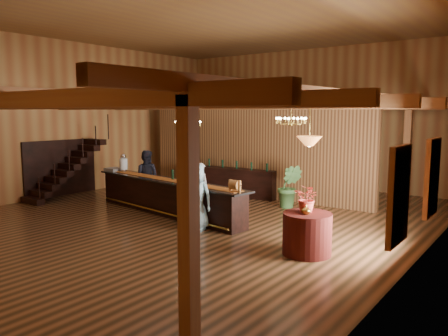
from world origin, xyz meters
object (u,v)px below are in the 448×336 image
Objects in this scene: beverage_dispenser at (123,163)px; chandelier_right at (291,120)px; tasting_bar at (167,196)px; staff_second at (146,176)px; backbar_shelf at (230,182)px; floor_plant at (289,186)px; chandelier_left at (188,124)px; guest at (196,197)px; pendant_lamp at (309,141)px; round_table at (307,234)px; bartender at (201,188)px; raffle_drum at (235,185)px.

chandelier_right is (5.72, 0.89, 1.46)m from beverage_dispenser.
staff_second is at bearing 162.98° from tasting_bar.
floor_plant is at bearing -19.58° from backbar_shelf.
chandelier_left is 0.47× the size of guest.
staff_second is at bearing 165.97° from pendant_lamp.
floor_plant is at bearing 62.68° from guest.
guest is at bearing -100.06° from floor_plant.
tasting_bar is 1.94m from staff_second.
beverage_dispenser is at bearing -132.55° from backbar_shelf.
chandelier_left and chandelier_right have the same top height.
backbar_shelf is 4.41× the size of chandelier_right.
round_table is 3.15m from guest.
beverage_dispenser reaches higher than round_table.
pendant_lamp reaches higher than guest.
chandelier_left is at bearing 158.28° from round_table.
bartender is 1.11× the size of floor_plant.
beverage_dispenser is 3.15m from bartender.
backbar_shelf is (-2.98, 3.84, -0.70)m from raffle_drum.
staff_second reaches higher than floor_plant.
guest is (-1.55, -2.06, -1.92)m from chandelier_right.
tasting_bar is 3.44m from backbar_shelf.
chandelier_left reaches higher than raffle_drum.
round_table is 1.29× the size of chandelier_left.
beverage_dispenser is at bearing 147.07° from guest.
pendant_lamp is at bearing -9.64° from beverage_dispenser.
tasting_bar is 4.53× the size of floor_plant.
bartender is at bearing 144.97° from staff_second.
raffle_drum is at bearing -28.27° from chandelier_left.
backbar_shelf is 7.01m from pendant_lamp.
backbar_shelf is 4.41× the size of chandelier_left.
backbar_shelf is at bearing 140.27° from round_table.
raffle_drum is (2.74, -0.41, 0.68)m from tasting_bar.
tasting_bar is at bearing -94.31° from backbar_shelf.
beverage_dispenser reaches higher than tasting_bar.
backbar_shelf is 2.33× the size of bartender.
beverage_dispenser is (-2.33, 0.36, 0.79)m from tasting_bar.
floor_plant is (-0.26, 3.30, -0.52)m from raffle_drum.
chandelier_left reaches higher than bartender.
round_table is 4.49m from bartender.
bartender reaches higher than round_table.
chandelier_right is 0.46× the size of staff_second.
guest reaches higher than round_table.
round_table is at bearing 90.00° from pendant_lamp.
floor_plant reaches higher than backbar_shelf.
chandelier_right is 5.48m from staff_second.
bartender is 2.49m from staff_second.
chandelier_right is at bearing 35.74° from guest.
raffle_drum is 0.33× the size of round_table.
backbar_shelf is 4.73m from guest.
pendant_lamp is (5.14, -2.05, -0.23)m from chandelier_left.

